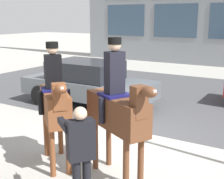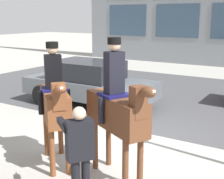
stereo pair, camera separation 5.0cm
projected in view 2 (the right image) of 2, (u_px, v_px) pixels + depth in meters
The scene contains 6 objects.
ground_plane at pixel (131, 138), 7.87m from camera, with size 80.00×80.00×0.00m, color #9E9B93.
road_surface at pixel (190, 97), 11.82m from camera, with size 20.33×8.50×0.01m.
mounted_horse_lead at pixel (55, 103), 6.18m from camera, with size 1.48×1.34×2.52m.
mounted_horse_companion at pixel (117, 109), 5.60m from camera, with size 1.78×1.15×2.64m.
pedestrian_bystander at pixel (79, 152), 4.64m from camera, with size 0.90×0.53×1.74m.
street_car_near_lane at pixel (89, 82), 10.65m from camera, with size 4.53×1.97×1.53m.
Camera 2 is at (3.45, -6.54, 3.00)m, focal length 50.00 mm.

